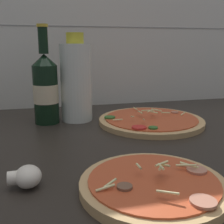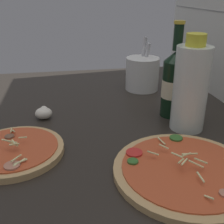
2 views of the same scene
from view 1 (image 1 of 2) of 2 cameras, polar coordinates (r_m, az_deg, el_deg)
name	(u,v)px [view 1 (image 1 of 2)]	position (r cm, az deg, el deg)	size (l,w,h in cm)	color
counter_slab	(168,149)	(64.00, 11.37, -7.44)	(160.00, 90.00, 2.50)	#28231E
tile_backsplash	(116,27)	(102.91, 0.77, 16.89)	(160.00, 1.13, 60.00)	silver
pizza_near	(153,185)	(43.85, 8.43, -14.39)	(22.19, 22.19, 4.40)	tan
pizza_far	(151,121)	(78.92, 7.90, -1.73)	(28.99, 28.99, 4.30)	tan
beer_bottle	(46,88)	(79.13, -13.33, 4.78)	(6.84, 6.84, 26.68)	black
oil_bottle	(76,81)	(80.41, -7.30, 6.21)	(8.77, 8.77, 24.62)	silver
mushroom_left	(26,177)	(45.90, -16.99, -12.44)	(5.00, 4.76, 3.34)	white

